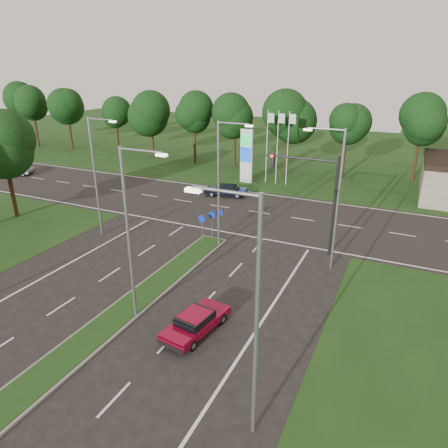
% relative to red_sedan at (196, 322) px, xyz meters
% --- Properties ---
extents(ground, '(160.00, 160.00, 0.00)m').
position_rel_red_sedan_xyz_m(ground, '(-4.31, -6.21, -0.58)').
color(ground, black).
rests_on(ground, ground).
extents(verge_far, '(160.00, 50.00, 0.02)m').
position_rel_red_sedan_xyz_m(verge_far, '(-4.31, 48.79, -0.58)').
color(verge_far, '#163411').
rests_on(verge_far, ground).
extents(cross_road, '(160.00, 12.00, 0.02)m').
position_rel_red_sedan_xyz_m(cross_road, '(-4.31, 17.79, -0.58)').
color(cross_road, black).
rests_on(cross_road, ground).
extents(median_kerb, '(2.00, 26.00, 0.12)m').
position_rel_red_sedan_xyz_m(median_kerb, '(-4.31, -2.21, -0.52)').
color(median_kerb, slate).
rests_on(median_kerb, ground).
extents(streetlight_median_near, '(2.53, 0.22, 9.00)m').
position_rel_red_sedan_xyz_m(streetlight_median_near, '(-3.31, -0.21, 4.50)').
color(streetlight_median_near, gray).
rests_on(streetlight_median_near, ground).
extents(streetlight_median_far, '(2.53, 0.22, 9.00)m').
position_rel_red_sedan_xyz_m(streetlight_median_far, '(-3.31, 9.79, 4.50)').
color(streetlight_median_far, gray).
rests_on(streetlight_median_far, ground).
extents(streetlight_left_far, '(2.53, 0.22, 9.00)m').
position_rel_red_sedan_xyz_m(streetlight_left_far, '(-12.61, 7.79, 4.50)').
color(streetlight_left_far, gray).
rests_on(streetlight_left_far, ground).
extents(streetlight_right_far, '(2.53, 0.22, 9.00)m').
position_rel_red_sedan_xyz_m(streetlight_right_far, '(4.49, 9.79, 4.50)').
color(streetlight_right_far, gray).
rests_on(streetlight_right_far, ground).
extents(streetlight_right_near, '(2.53, 0.22, 9.00)m').
position_rel_red_sedan_xyz_m(streetlight_right_near, '(4.49, -4.21, 4.50)').
color(streetlight_right_near, gray).
rests_on(streetlight_right_near, ground).
extents(traffic_signal, '(5.10, 0.42, 7.00)m').
position_rel_red_sedan_xyz_m(traffic_signal, '(2.88, 11.78, 4.08)').
color(traffic_signal, black).
rests_on(traffic_signal, ground).
extents(median_signs, '(1.16, 1.76, 2.38)m').
position_rel_red_sedan_xyz_m(median_signs, '(-4.31, 10.19, 1.14)').
color(median_signs, gray).
rests_on(median_signs, ground).
extents(gas_pylon, '(5.80, 1.26, 8.00)m').
position_rel_red_sedan_xyz_m(gas_pylon, '(-8.10, 26.84, 2.62)').
color(gas_pylon, silver).
rests_on(gas_pylon, ground).
extents(tree_left_far, '(5.20, 5.20, 8.86)m').
position_rel_red_sedan_xyz_m(tree_left_far, '(-22.21, 7.72, 5.53)').
color(tree_left_far, black).
rests_on(tree_left_far, ground).
extents(treeline_far, '(6.00, 6.00, 9.90)m').
position_rel_red_sedan_xyz_m(treeline_far, '(-4.21, 33.72, 6.25)').
color(treeline_far, black).
rests_on(treeline_far, ground).
extents(red_sedan, '(2.13, 4.09, 1.07)m').
position_rel_red_sedan_xyz_m(red_sedan, '(0.00, 0.00, 0.00)').
color(red_sedan, maroon).
rests_on(red_sedan, ground).
extents(navy_sedan, '(4.38, 2.57, 1.13)m').
position_rel_red_sedan_xyz_m(navy_sedan, '(-8.18, 21.13, 0.03)').
color(navy_sedan, black).
rests_on(navy_sedan, ground).
extents(far_car_a, '(4.28, 3.10, 1.13)m').
position_rel_red_sedan_xyz_m(far_car_a, '(-34.99, 17.84, 0.03)').
color(far_car_a, '#989898').
rests_on(far_car_a, ground).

